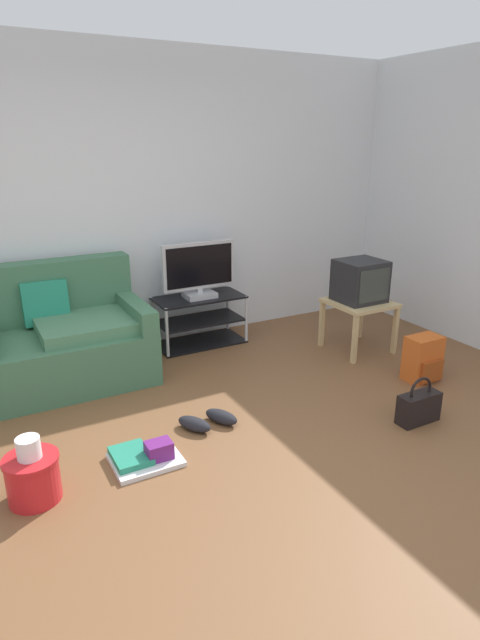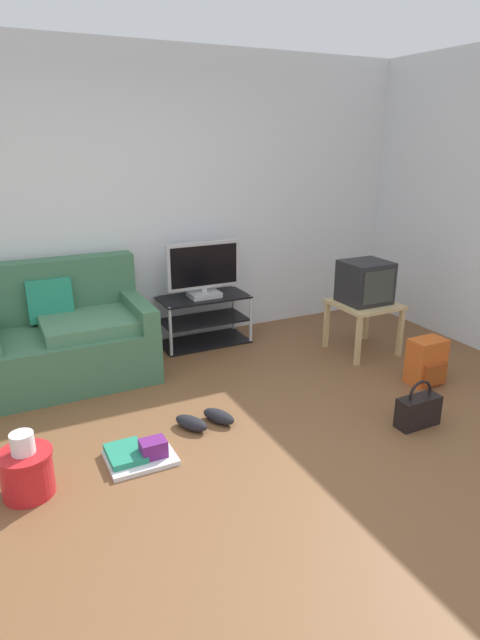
{
  "view_description": "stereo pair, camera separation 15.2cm",
  "coord_description": "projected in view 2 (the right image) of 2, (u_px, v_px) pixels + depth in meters",
  "views": [
    {
      "loc": [
        -1.24,
        -2.29,
        1.91
      ],
      "look_at": [
        0.56,
        1.01,
        0.61
      ],
      "focal_mm": 29.51,
      "sensor_mm": 36.0,
      "label": 1
    },
    {
      "loc": [
        -1.1,
        -2.36,
        1.91
      ],
      "look_at": [
        0.56,
        1.01,
        0.61
      ],
      "focal_mm": 29.51,
      "sensor_mm": 36.0,
      "label": 2
    }
  ],
  "objects": [
    {
      "name": "ground_plane",
      "position": [
        230.0,
        483.0,
        3.09
      ],
      "size": [
        9.0,
        9.8,
        0.02
      ],
      "primitive_type": "cube",
      "color": "brown"
    },
    {
      "name": "wall_back",
      "position": [
        113.0,
        204.0,
        4.72
      ],
      "size": [
        9.0,
        0.1,
        2.7
      ],
      "primitive_type": "cube",
      "color": "silver",
      "rests_on": "ground_plane"
    },
    {
      "name": "couch",
      "position": [
        22.0,
        344.0,
        4.23
      ],
      "size": [
        2.03,
        0.91,
        0.95
      ],
      "color": "#3D6B4C",
      "rests_on": "ground_plane"
    },
    {
      "name": "tv_stand",
      "position": [
        204.0,
        320.0,
        5.12
      ],
      "size": [
        0.85,
        0.43,
        0.48
      ],
      "color": "black",
      "rests_on": "ground_plane"
    },
    {
      "name": "flat_tv",
      "position": [
        204.0,
        270.0,
        4.93
      ],
      "size": [
        0.72,
        0.22,
        0.53
      ],
      "color": "#B2B2B7",
      "rests_on": "tv_stand"
    },
    {
      "name": "side_table",
      "position": [
        364.0,
        310.0,
        4.85
      ],
      "size": [
        0.54,
        0.54,
        0.48
      ],
      "color": "tan",
      "rests_on": "ground_plane"
    },
    {
      "name": "crt_tv",
      "position": [
        365.0,
        282.0,
        4.78
      ],
      "size": [
        0.41,
        0.38,
        0.38
      ],
      "color": "#232326",
      "rests_on": "side_table"
    },
    {
      "name": "backpack",
      "position": [
        426.0,
        362.0,
        4.28
      ],
      "size": [
        0.29,
        0.26,
        0.38
      ],
      "rotation": [
        0.0,
        0.0,
        0.4
      ],
      "color": "#CC561E",
      "rests_on": "ground_plane"
    },
    {
      "name": "handbag",
      "position": [
        418.0,
        410.0,
        3.65
      ],
      "size": [
        0.32,
        0.13,
        0.35
      ],
      "rotation": [
        0.0,
        0.0,
        0.41
      ],
      "color": "black",
      "rests_on": "ground_plane"
    },
    {
      "name": "cleaning_bucket",
      "position": [
        26.0,
        469.0,
        2.93
      ],
      "size": [
        0.3,
        0.3,
        0.39
      ],
      "color": "red",
      "rests_on": "ground_plane"
    },
    {
      "name": "sneakers_pair",
      "position": [
        205.0,
        420.0,
        3.68
      ],
      "size": [
        0.43,
        0.29,
        0.09
      ],
      "color": "black",
      "rests_on": "ground_plane"
    },
    {
      "name": "floor_tray",
      "position": [
        139.0,
        454.0,
        3.28
      ],
      "size": [
        0.42,
        0.34,
        0.14
      ],
      "color": "silver",
      "rests_on": "ground_plane"
    }
  ]
}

